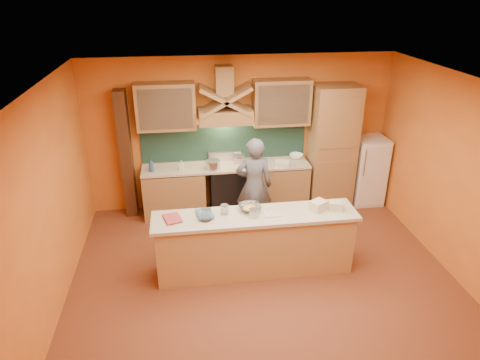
{
  "coord_description": "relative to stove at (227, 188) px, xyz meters",
  "views": [
    {
      "loc": [
        -1.05,
        -4.85,
        3.91
      ],
      "look_at": [
        -0.23,
        0.9,
        1.21
      ],
      "focal_mm": 32.0,
      "sensor_mm": 36.0,
      "label": 1
    }
  ],
  "objects": [
    {
      "name": "floor",
      "position": [
        0.3,
        -2.2,
        -0.45
      ],
      "size": [
        5.5,
        5.0,
        0.01
      ],
      "primitive_type": "cube",
      "color": "brown",
      "rests_on": "ground"
    },
    {
      "name": "ceiling",
      "position": [
        0.3,
        -2.2,
        2.35
      ],
      "size": [
        5.5,
        5.0,
        0.01
      ],
      "primitive_type": "cube",
      "color": "white",
      "rests_on": "wall_back"
    },
    {
      "name": "wall_back",
      "position": [
        0.3,
        0.3,
        0.95
      ],
      "size": [
        5.5,
        0.02,
        2.8
      ],
      "primitive_type": "cube",
      "color": "orange",
      "rests_on": "floor"
    },
    {
      "name": "wall_front",
      "position": [
        0.3,
        -4.7,
        0.95
      ],
      "size": [
        5.5,
        0.02,
        2.8
      ],
      "primitive_type": "cube",
      "color": "orange",
      "rests_on": "floor"
    },
    {
      "name": "wall_left",
      "position": [
        -2.45,
        -2.2,
        0.95
      ],
      "size": [
        0.02,
        5.0,
        2.8
      ],
      "primitive_type": "cube",
      "color": "orange",
      "rests_on": "floor"
    },
    {
      "name": "wall_right",
      "position": [
        3.05,
        -2.2,
        0.95
      ],
      "size": [
        0.02,
        5.0,
        2.8
      ],
      "primitive_type": "cube",
      "color": "orange",
      "rests_on": "floor"
    },
    {
      "name": "base_cabinet_left",
      "position": [
        -0.95,
        0.0,
        -0.02
      ],
      "size": [
        1.1,
        0.6,
        0.86
      ],
      "primitive_type": "cube",
      "color": "#A17849",
      "rests_on": "floor"
    },
    {
      "name": "base_cabinet_right",
      "position": [
        0.95,
        0.0,
        -0.02
      ],
      "size": [
        1.1,
        0.6,
        0.86
      ],
      "primitive_type": "cube",
      "color": "#A17849",
      "rests_on": "floor"
    },
    {
      "name": "counter_top",
      "position": [
        -0.0,
        0.0,
        0.45
      ],
      "size": [
        3.0,
        0.62,
        0.04
      ],
      "primitive_type": "cube",
      "color": "beige",
      "rests_on": "base_cabinet_left"
    },
    {
      "name": "stove",
      "position": [
        0.0,
        0.0,
        0.0
      ],
      "size": [
        0.6,
        0.58,
        0.9
      ],
      "primitive_type": "cube",
      "color": "black",
      "rests_on": "floor"
    },
    {
      "name": "backsplash",
      "position": [
        -0.0,
        0.28,
        0.8
      ],
      "size": [
        3.0,
        0.03,
        0.7
      ],
      "primitive_type": "cube",
      "color": "#18352E",
      "rests_on": "wall_back"
    },
    {
      "name": "range_hood",
      "position": [
        0.0,
        0.05,
        1.37
      ],
      "size": [
        0.92,
        0.5,
        0.24
      ],
      "primitive_type": "cube",
      "color": "#A17849",
      "rests_on": "wall_back"
    },
    {
      "name": "hood_chimney",
      "position": [
        0.0,
        0.15,
        1.95
      ],
      "size": [
        0.3,
        0.3,
        0.5
      ],
      "primitive_type": "cube",
      "color": "#A17849",
      "rests_on": "wall_back"
    },
    {
      "name": "upper_cabinet_left",
      "position": [
        -1.0,
        0.12,
        1.55
      ],
      "size": [
        1.0,
        0.35,
        0.8
      ],
      "primitive_type": "cube",
      "color": "#A17849",
      "rests_on": "wall_back"
    },
    {
      "name": "upper_cabinet_right",
      "position": [
        1.0,
        0.12,
        1.55
      ],
      "size": [
        1.0,
        0.35,
        0.8
      ],
      "primitive_type": "cube",
      "color": "#A17849",
      "rests_on": "wall_back"
    },
    {
      "name": "pantry_column",
      "position": [
        1.95,
        0.0,
        0.7
      ],
      "size": [
        0.8,
        0.6,
        2.3
      ],
      "primitive_type": "cube",
      "color": "#A17849",
      "rests_on": "floor"
    },
    {
      "name": "fridge",
      "position": [
        2.7,
        0.0,
        0.2
      ],
      "size": [
        0.58,
        0.6,
        1.3
      ],
      "primitive_type": "cube",
      "color": "white",
      "rests_on": "floor"
    },
    {
      "name": "trim_column_left",
      "position": [
        -1.75,
        0.15,
        0.7
      ],
      "size": [
        0.2,
        0.3,
        2.3
      ],
      "primitive_type": "cube",
      "color": "#472816",
      "rests_on": "floor"
    },
    {
      "name": "island_body",
      "position": [
        0.2,
        -1.9,
        -0.01
      ],
      "size": [
        2.8,
        0.55,
        0.88
      ],
      "primitive_type": "cube",
      "color": "tan",
      "rests_on": "floor"
    },
    {
      "name": "island_top",
      "position": [
        0.2,
        -1.9,
        0.47
      ],
      "size": [
        2.9,
        0.62,
        0.05
      ],
      "primitive_type": "cube",
      "color": "beige",
      "rests_on": "island_body"
    },
    {
      "name": "person",
      "position": [
        0.38,
        -0.74,
        0.39
      ],
      "size": [
        0.65,
        0.46,
        1.67
      ],
      "primitive_type": "imported",
      "rotation": [
        0.0,
        0.0,
        3.04
      ],
      "color": "slate",
      "rests_on": "floor"
    },
    {
      "name": "pot_large",
      "position": [
        -0.25,
        -0.15,
        0.53
      ],
      "size": [
        0.32,
        0.32,
        0.16
      ],
      "primitive_type": "cylinder",
      "rotation": [
        0.0,
        0.0,
        0.38
      ],
      "color": "silver",
      "rests_on": "stove"
    },
    {
      "name": "pot_small",
      "position": [
        0.24,
        0.09,
        0.52
      ],
      "size": [
        0.27,
        0.27,
        0.14
      ],
      "primitive_type": "cylinder",
      "rotation": [
        0.0,
        0.0,
        0.3
      ],
      "color": "#B6B7BD",
      "rests_on": "stove"
    },
    {
      "name": "soap_bottle_a",
      "position": [
        -0.8,
        -0.09,
        0.55
      ],
      "size": [
        0.09,
        0.09,
        0.17
      ],
      "primitive_type": "imported",
      "rotation": [
        0.0,
        0.0,
        -0.26
      ],
      "color": "silver",
      "rests_on": "counter_top"
    },
    {
      "name": "soap_bottle_b",
      "position": [
        -1.32,
        -0.11,
        0.59
      ],
      "size": [
        0.13,
        0.13,
        0.24
      ],
      "primitive_type": "imported",
      "rotation": [
        0.0,
        0.0,
        0.7
      ],
      "color": "#2F5383",
      "rests_on": "counter_top"
    },
    {
      "name": "bowl_back",
      "position": [
        1.33,
        0.14,
        0.51
      ],
      "size": [
        0.32,
        0.32,
        0.08
      ],
      "primitive_type": "imported",
      "rotation": [
        0.0,
        0.0,
        0.31
      ],
      "color": "white",
      "rests_on": "counter_top"
    },
    {
      "name": "dish_rack",
      "position": [
        0.99,
        -0.19,
        0.52
      ],
      "size": [
        0.31,
        0.27,
        0.09
      ],
      "primitive_type": "cube",
      "rotation": [
        0.0,
        0.0,
        -0.31
      ],
      "color": "white",
      "rests_on": "counter_top"
    },
    {
      "name": "book_lower",
      "position": [
        -1.06,
        -1.9,
        0.51
      ],
      "size": [
        0.29,
        0.34,
        0.03
      ],
      "primitive_type": "imported",
      "rotation": [
        0.0,
        0.0,
        0.27
      ],
      "color": "#AB3D41",
      "rests_on": "island_top"
    },
    {
      "name": "book_upper",
      "position": [
        -0.61,
        -1.85,
        0.53
      ],
      "size": [
        0.26,
        0.32,
        0.02
      ],
      "primitive_type": "imported",
      "rotation": [
        0.0,
        0.0,
        0.14
      ],
      "color": "teal",
      "rests_on": "island_top"
    },
    {
      "name": "jar_large",
      "position": [
        -0.5,
        -1.96,
        0.58
      ],
      "size": [
        0.17,
        0.17,
        0.17
      ],
      "primitive_type": "cylinder",
      "rotation": [
        0.0,
        0.0,
        -0.3
      ],
      "color": "white",
      "rests_on": "island_top"
    },
    {
      "name": "jar_small",
      "position": [
        -0.22,
        -1.81,
        0.57
      ],
      "size": [
        0.14,
        0.14,
        0.14
      ],
      "primitive_type": "cylinder",
      "rotation": [
        0.0,
        0.0,
        0.41
      ],
      "color": "silver",
      "rests_on": "island_top"
    },
    {
      "name": "kitchen_scale",
      "position": [
        0.17,
        -1.95,
        0.54
      ],
      "size": [
        0.14,
        0.14,
        0.1
      ],
      "primitive_type": "cube",
      "rotation": [
        0.0,
        0.0,
        -0.24
      ],
      "color": "silver",
      "rests_on": "island_top"
    },
    {
      "name": "mixing_bowl",
      "position": [
        0.14,
        -1.75,
        0.53
      ],
      "size": [
        0.34,
        0.34,
        0.08
      ],
      "primitive_type": "imported",
      "rotation": [
        0.0,
        0.0,
        0.1
      ],
      "color": "white",
      "rests_on": "island_top"
    },
    {
      "name": "cloth",
      "position": [
        0.43,
        -1.93,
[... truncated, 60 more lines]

